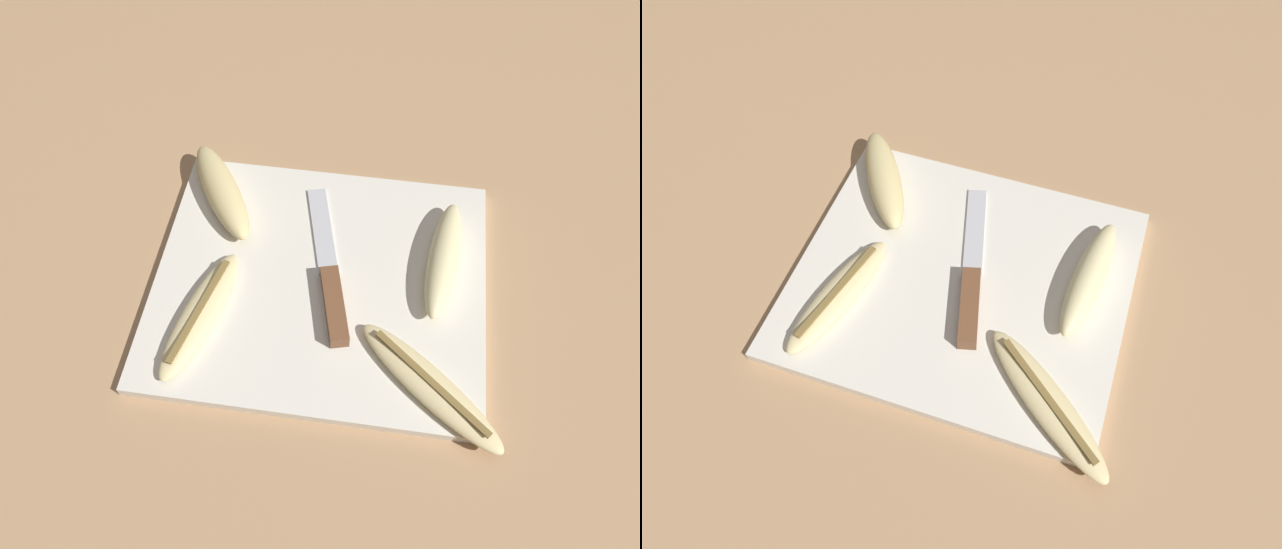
# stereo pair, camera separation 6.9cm
# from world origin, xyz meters

# --- Properties ---
(ground_plane) EXTENTS (4.00, 4.00, 0.00)m
(ground_plane) POSITION_xyz_m (0.00, 0.00, 0.00)
(ground_plane) COLOR tan
(cutting_board) EXTENTS (0.37, 0.32, 0.01)m
(cutting_board) POSITION_xyz_m (0.00, 0.00, 0.01)
(cutting_board) COLOR silver
(cutting_board) RESTS_ON ground_plane
(knife) EXTENTS (0.08, 0.21, 0.02)m
(knife) POSITION_xyz_m (0.02, -0.02, 0.02)
(knife) COLOR brown
(knife) RESTS_ON cutting_board
(banana_ripe_center) EXTENTS (0.08, 0.17, 0.02)m
(banana_ripe_center) POSITION_xyz_m (-0.12, -0.07, 0.02)
(banana_ripe_center) COLOR beige
(banana_ripe_center) RESTS_ON cutting_board
(banana_soft_right) EXTENTS (0.05, 0.16, 0.03)m
(banana_soft_right) POSITION_xyz_m (0.13, 0.04, 0.03)
(banana_soft_right) COLOR beige
(banana_soft_right) RESTS_ON cutting_board
(banana_spotted_left) EXTENTS (0.12, 0.15, 0.03)m
(banana_spotted_left) POSITION_xyz_m (-0.13, 0.10, 0.03)
(banana_spotted_left) COLOR #DBC684
(banana_spotted_left) RESTS_ON cutting_board
(banana_mellow_near) EXTENTS (0.17, 0.15, 0.02)m
(banana_mellow_near) POSITION_xyz_m (0.13, -0.11, 0.02)
(banana_mellow_near) COLOR beige
(banana_mellow_near) RESTS_ON cutting_board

